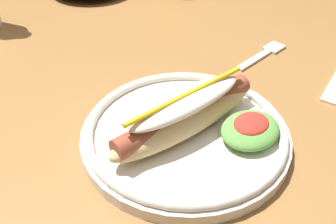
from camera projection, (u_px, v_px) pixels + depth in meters
dining_table at (101, 131)px, 0.64m from camera, size 1.38×1.06×0.74m
hot_dog_plate at (189, 128)px, 0.48m from camera, size 0.26×0.26×0.08m
fork at (264, 54)px, 0.66m from camera, size 0.12×0.03×0.00m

